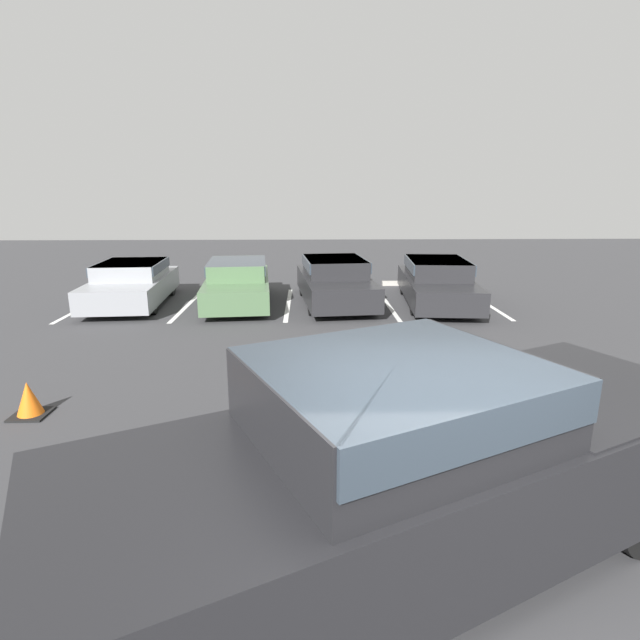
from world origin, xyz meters
TOP-DOWN VIEW (x-y plane):
  - stall_stripe_a at (-7.32, 11.05)m, footprint 0.12×4.16m
  - stall_stripe_b at (-4.49, 11.05)m, footprint 0.12×4.16m
  - stall_stripe_c at (-1.65, 11.05)m, footprint 0.12×4.16m
  - stall_stripe_d at (1.18, 11.05)m, footprint 0.12×4.16m
  - stall_stripe_e at (4.02, 11.05)m, footprint 0.12×4.16m
  - pickup_truck at (-0.12, 0.94)m, footprint 6.36×4.49m
  - parked_sedan_a at (-6.04, 11.11)m, footprint 2.11×4.32m
  - parked_sedan_b at (-3.08, 11.16)m, footprint 2.11×4.61m
  - parked_sedan_c at (-0.33, 11.07)m, footprint 2.21×4.46m
  - parked_sedan_d at (2.56, 10.96)m, footprint 2.13×4.73m
  - traffic_cone at (-5.12, 3.88)m, footprint 0.49×0.49m
  - wheel_stop_curb at (2.40, 13.81)m, footprint 1.89×0.20m

SIDE VIEW (x-z plane):
  - stall_stripe_a at x=-7.32m, z-range 0.00..0.01m
  - stall_stripe_b at x=-4.49m, z-range 0.00..0.01m
  - stall_stripe_c at x=-1.65m, z-range 0.00..0.01m
  - stall_stripe_d at x=1.18m, z-range 0.00..0.01m
  - stall_stripe_e at x=4.02m, z-range 0.00..0.01m
  - wheel_stop_curb at x=2.40m, z-range 0.00..0.14m
  - traffic_cone at x=-5.12m, z-range -0.02..0.49m
  - parked_sedan_a at x=-6.04m, z-range 0.04..1.24m
  - parked_sedan_b at x=-3.08m, z-range 0.04..1.26m
  - parked_sedan_d at x=2.56m, z-range 0.04..1.30m
  - parked_sedan_c at x=-0.33m, z-range 0.04..1.33m
  - pickup_truck at x=-0.12m, z-range 0.01..1.87m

